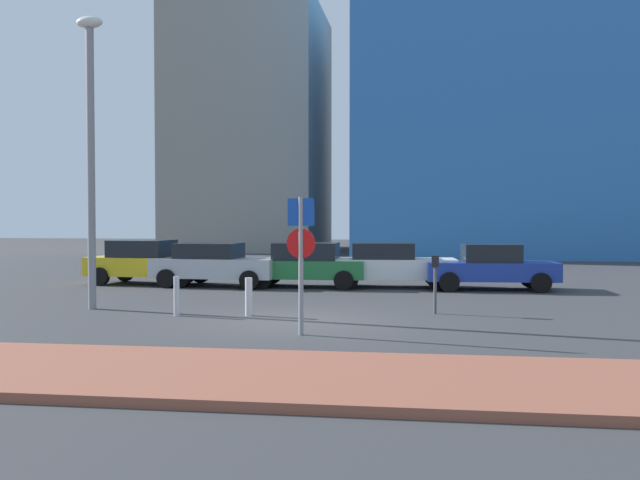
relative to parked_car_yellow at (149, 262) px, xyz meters
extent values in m
plane|color=#38383A|center=(6.77, -8.09, -0.80)|extent=(120.00, 120.00, 0.00)
cube|color=#93513D|center=(6.77, -14.05, -0.73)|extent=(40.00, 3.37, 0.14)
cube|color=gold|center=(0.09, -0.01, -0.15)|extent=(4.51, 2.12, 0.65)
cube|color=black|center=(-0.26, 0.02, 0.47)|extent=(2.13, 1.80, 0.60)
cylinder|color=black|center=(1.65, 0.78, -0.48)|extent=(0.65, 0.27, 0.64)
cylinder|color=black|center=(1.51, -1.02, -0.48)|extent=(0.65, 0.27, 0.64)
cylinder|color=black|center=(-1.33, 1.00, -0.48)|extent=(0.65, 0.27, 0.64)
cylinder|color=black|center=(-1.46, -0.80, -0.48)|extent=(0.65, 0.27, 0.64)
cube|color=#B7BABF|center=(2.61, -0.48, -0.15)|extent=(4.36, 2.00, 0.66)
cube|color=black|center=(2.35, -0.47, 0.44)|extent=(2.18, 1.73, 0.51)
cylinder|color=black|center=(4.11, 0.29, -0.48)|extent=(0.65, 0.26, 0.64)
cylinder|color=black|center=(4.00, -1.44, -0.48)|extent=(0.65, 0.26, 0.64)
cylinder|color=black|center=(1.22, 0.48, -0.48)|extent=(0.65, 0.26, 0.64)
cylinder|color=black|center=(1.11, -1.26, -0.48)|extent=(0.65, 0.26, 0.64)
cube|color=#237238|center=(5.70, -0.22, -0.17)|extent=(4.03, 1.83, 0.61)
cube|color=black|center=(5.69, -0.22, 0.43)|extent=(2.16, 1.66, 0.58)
cylinder|color=black|center=(7.05, 0.69, -0.48)|extent=(0.64, 0.23, 0.64)
cylinder|color=black|center=(7.07, -1.09, -0.48)|extent=(0.64, 0.23, 0.64)
cylinder|color=black|center=(4.32, 0.65, -0.48)|extent=(0.64, 0.23, 0.64)
cylinder|color=black|center=(4.35, -1.13, -0.48)|extent=(0.64, 0.23, 0.64)
cube|color=white|center=(8.60, 0.05, -0.15)|extent=(4.36, 1.98, 0.66)
cube|color=black|center=(8.29, 0.03, 0.45)|extent=(2.15, 1.69, 0.53)
cylinder|color=black|center=(9.98, 0.99, -0.48)|extent=(0.65, 0.27, 0.64)
cylinder|color=black|center=(10.10, -0.69, -0.48)|extent=(0.65, 0.27, 0.64)
cylinder|color=black|center=(7.09, 0.79, -0.48)|extent=(0.65, 0.27, 0.64)
cylinder|color=black|center=(7.21, -0.89, -0.48)|extent=(0.65, 0.27, 0.64)
cube|color=#1E389E|center=(11.83, -0.26, -0.18)|extent=(4.27, 1.99, 0.60)
cube|color=black|center=(11.82, -0.26, 0.42)|extent=(1.87, 1.72, 0.58)
cylinder|color=black|center=(13.20, 0.69, -0.48)|extent=(0.65, 0.25, 0.64)
cylinder|color=black|center=(13.29, -1.06, -0.48)|extent=(0.65, 0.25, 0.64)
cylinder|color=black|center=(10.36, 0.54, -0.48)|extent=(0.65, 0.25, 0.64)
cylinder|color=black|center=(10.45, -1.22, -0.48)|extent=(0.65, 0.25, 0.64)
cylinder|color=gray|center=(7.18, -9.99, 0.59)|extent=(0.10, 0.10, 2.78)
cube|color=#1447B7|center=(7.18, -9.99, 1.68)|extent=(0.55, 0.12, 0.55)
cylinder|color=red|center=(7.18, -9.99, 1.05)|extent=(0.60, 0.11, 0.60)
cylinder|color=#4C4C51|center=(9.91, -6.41, -0.22)|extent=(0.08, 0.08, 1.16)
cube|color=black|center=(9.91, -6.41, 0.50)|extent=(0.18, 0.14, 0.28)
cylinder|color=gray|center=(1.15, -6.74, 2.81)|extent=(0.20, 0.20, 7.21)
ellipsoid|color=silver|center=(1.15, -6.74, 6.57)|extent=(0.70, 0.36, 0.30)
cylinder|color=#B7B7BC|center=(5.46, -7.38, -0.34)|extent=(0.18, 0.18, 0.92)
cylinder|color=#B7B7BC|center=(3.74, -7.65, -0.32)|extent=(0.14, 0.14, 0.95)
cube|color=#3372BF|center=(15.49, 23.46, 12.10)|extent=(19.90, 15.32, 25.80)
cube|color=gray|center=(-2.89, 27.35, 8.03)|extent=(10.39, 11.81, 17.64)
camera|label=1|loc=(9.59, -24.03, 1.57)|focal=39.91mm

